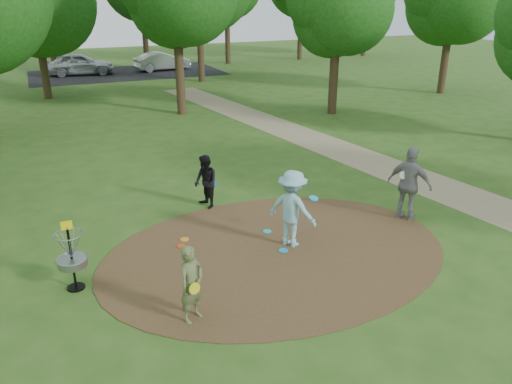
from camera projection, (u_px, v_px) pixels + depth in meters
name	position (u px, v px, depth m)	size (l,w,h in m)	color
ground	(276.00, 252.00, 11.83)	(100.00, 100.00, 0.00)	#2D5119
dirt_clearing	(276.00, 252.00, 11.83)	(8.40, 8.40, 0.02)	#47301C
footpath	(431.00, 185.00, 15.97)	(2.00, 40.00, 0.01)	#8C7A5B
parking_lot	(127.00, 73.00, 38.03)	(14.00, 8.00, 0.01)	black
player_observer_with_disc	(191.00, 284.00, 9.13)	(0.67, 0.61, 1.54)	#5C663B
player_throwing_with_disc	(292.00, 209.00, 11.84)	(1.36, 1.42, 1.91)	#87BFC9
player_walking_with_disc	(206.00, 182.00, 14.04)	(0.69, 0.83, 1.53)	black
player_waiting_with_disc	(409.00, 184.00, 13.18)	(1.02, 1.28, 2.03)	gray
disc_ground_cyan	(267.00, 231.00, 12.79)	(0.22, 0.22, 0.02)	#19AECA
disc_ground_blue	(283.00, 250.00, 11.85)	(0.22, 0.22, 0.02)	#0D97E2
disc_ground_red	(181.00, 246.00, 12.05)	(0.22, 0.22, 0.02)	#C33F13
car_left	(79.00, 64.00, 36.76)	(1.93, 4.80, 1.64)	#B4B9BC
car_right	(162.00, 61.00, 38.95)	(1.49, 4.27, 1.41)	#B0B1B8
disc_ground_orange	(185.00, 239.00, 12.38)	(0.22, 0.22, 0.02)	orange
disc_golf_basket	(71.00, 251.00, 10.07)	(0.63, 0.63, 1.54)	black
tree_ring	(170.00, 8.00, 17.99)	(37.19, 45.64, 9.21)	#332316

